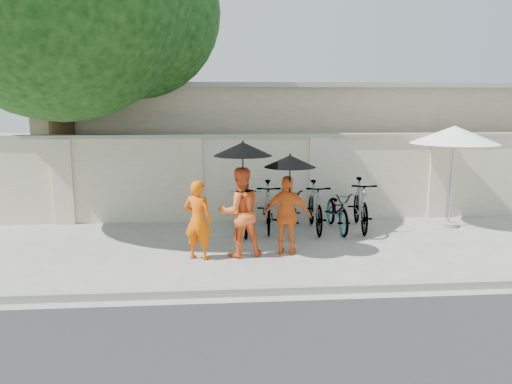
{
  "coord_description": "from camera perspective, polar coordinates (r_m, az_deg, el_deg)",
  "views": [
    {
      "loc": [
        -0.48,
        -8.71,
        2.81
      ],
      "look_at": [
        0.31,
        0.82,
        1.1
      ],
      "focal_mm": 35.0,
      "sensor_mm": 36.0,
      "label": 1
    }
  ],
  "objects": [
    {
      "name": "kerb",
      "position": [
        7.54,
        -0.77,
        -11.25
      ],
      "size": [
        40.0,
        0.16,
        0.12
      ],
      "primitive_type": "cube",
      "color": "gray",
      "rests_on": "ground"
    },
    {
      "name": "monk_left",
      "position": [
        9.08,
        -6.65,
        -3.2
      ],
      "size": [
        0.62,
        0.52,
        1.45
      ],
      "primitive_type": "imported",
      "rotation": [
        0.0,
        0.0,
        2.76
      ],
      "color": "#F95C04",
      "rests_on": "ground"
    },
    {
      "name": "bike_3",
      "position": [
        11.11,
        6.78,
        -1.66
      ],
      "size": [
        0.6,
        1.86,
        1.1
      ],
      "primitive_type": "imported",
      "rotation": [
        0.0,
        0.0,
        -0.05
      ],
      "color": "#B1B1B1",
      "rests_on": "ground"
    },
    {
      "name": "bike_1",
      "position": [
        11.1,
        1.39,
        -1.63
      ],
      "size": [
        0.66,
        1.85,
        1.09
      ],
      "primitive_type": "imported",
      "rotation": [
        0.0,
        0.0,
        -0.08
      ],
      "color": "#B1B1B1",
      "rests_on": "ground"
    },
    {
      "name": "parasol_right",
      "position": [
        9.09,
        3.91,
        3.53
      ],
      "size": [
        0.95,
        0.95,
        1.04
      ],
      "color": "black",
      "rests_on": "ground"
    },
    {
      "name": "ground",
      "position": [
        9.16,
        -1.51,
        -7.73
      ],
      "size": [
        80.0,
        80.0,
        0.0
      ],
      "primitive_type": "plane",
      "color": "#A9A5A0"
    },
    {
      "name": "bike_4",
      "position": [
        11.27,
        9.33,
        -2.05
      ],
      "size": [
        0.63,
        1.75,
        0.91
      ],
      "primitive_type": "imported",
      "rotation": [
        0.0,
        0.0,
        0.01
      ],
      "color": "#B1B1B1",
      "rests_on": "ground"
    },
    {
      "name": "compound_wall",
      "position": [
        12.13,
        2.34,
        1.55
      ],
      "size": [
        20.0,
        0.3,
        2.0
      ],
      "primitive_type": "cube",
      "color": "beige",
      "rests_on": "ground"
    },
    {
      "name": "patio_umbrella",
      "position": [
        12.06,
        21.73,
        5.97
      ],
      "size": [
        1.96,
        1.96,
        2.31
      ],
      "rotation": [
        0.0,
        0.0,
        -0.01
      ],
      "color": "gray",
      "rests_on": "ground"
    },
    {
      "name": "bike_2",
      "position": [
        11.09,
        4.09,
        -1.87
      ],
      "size": [
        0.89,
        2.0,
        1.01
      ],
      "primitive_type": "imported",
      "rotation": [
        0.0,
        0.0,
        -0.12
      ],
      "color": "#B1B1B1",
      "rests_on": "ground"
    },
    {
      "name": "parasol_center",
      "position": [
        8.92,
        -1.52,
        4.94
      ],
      "size": [
        1.06,
        1.06,
        1.18
      ],
      "color": "black",
      "rests_on": "ground"
    },
    {
      "name": "building_behind",
      "position": [
        15.95,
        4.26,
        5.76
      ],
      "size": [
        14.0,
        6.0,
        3.2
      ],
      "primitive_type": "cube",
      "color": "#C1B48E",
      "rests_on": "ground"
    },
    {
      "name": "monk_right",
      "position": [
        9.34,
        3.64,
        -2.67
      ],
      "size": [
        0.94,
        0.59,
        1.49
      ],
      "primitive_type": "imported",
      "rotation": [
        0.0,
        0.0,
        2.86
      ],
      "color": "orange",
      "rests_on": "ground"
    },
    {
      "name": "bike_0",
      "position": [
        11.01,
        -1.26,
        -1.93
      ],
      "size": [
        0.7,
        1.94,
        1.02
      ],
      "primitive_type": "imported",
      "rotation": [
        0.0,
        0.0,
        -0.01
      ],
      "color": "#B1B1B1",
      "rests_on": "ground"
    },
    {
      "name": "monk_center",
      "position": [
        9.17,
        -1.83,
        -2.31
      ],
      "size": [
        0.93,
        0.8,
        1.66
      ],
      "primitive_type": "imported",
      "rotation": [
        0.0,
        0.0,
        3.38
      ],
      "color": "orange",
      "rests_on": "ground"
    },
    {
      "name": "bike_5",
      "position": [
        11.38,
        11.87,
        -1.41
      ],
      "size": [
        0.79,
        1.96,
        1.15
      ],
      "primitive_type": "imported",
      "rotation": [
        0.0,
        0.0,
        -0.14
      ],
      "color": "#B1B1B1",
      "rests_on": "ground"
    }
  ]
}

